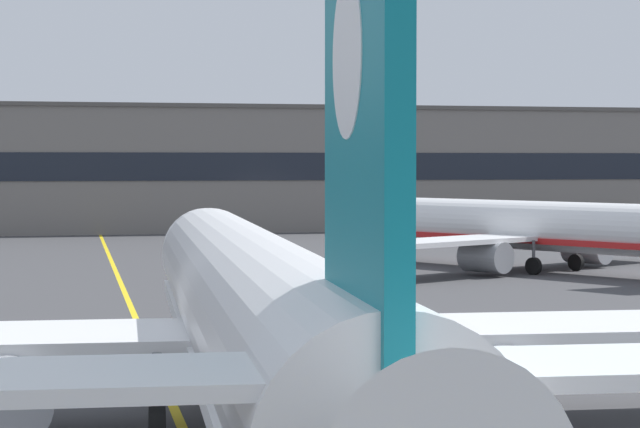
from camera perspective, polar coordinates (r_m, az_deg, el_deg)
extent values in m
cube|color=yellow|center=(52.82, -7.61, -5.59)|extent=(7.49, 179.87, 0.01)
cylinder|color=white|center=(34.28, -2.88, -3.98)|extent=(6.71, 36.19, 3.80)
cone|color=white|center=(53.44, -4.92, -1.72)|extent=(3.81, 2.88, 3.61)
cube|color=white|center=(34.41, -2.87, -5.71)|extent=(6.40, 33.31, 0.44)
cube|color=black|center=(51.51, -4.79, -1.13)|extent=(2.93, 1.33, 0.60)
cube|color=white|center=(34.97, -2.97, -5.26)|extent=(32.28, 7.38, 0.36)
cylinder|color=gray|center=(34.13, -13.31, -7.58)|extent=(2.58, 3.77, 2.30)
cylinder|color=black|center=(35.94, -13.06, -7.07)|extent=(1.96, 0.34, 1.95)
cylinder|color=gray|center=(35.33, 7.33, -7.20)|extent=(2.58, 3.77, 2.30)
cylinder|color=black|center=(37.09, 6.55, -6.74)|extent=(1.96, 0.34, 1.95)
cube|color=#0F7A89|center=(18.43, 1.97, 4.78)|extent=(0.79, 4.82, 7.20)
cylinder|color=white|center=(18.77, 1.81, 6.94)|extent=(0.63, 2.43, 2.40)
cube|color=white|center=(18.06, 2.30, -6.93)|extent=(11.19, 3.68, 0.24)
cylinder|color=#4C4C51|center=(48.86, -4.56, -4.48)|extent=(0.24, 0.24, 1.60)
cylinder|color=black|center=(49.00, -4.55, -5.67)|extent=(0.47, 0.93, 0.90)
cylinder|color=#4C4C51|center=(32.38, -7.14, -7.45)|extent=(0.24, 0.24, 1.60)
cylinder|color=#4C4C51|center=(32.92, 2.02, -7.27)|extent=(0.24, 0.24, 1.60)
cylinder|color=black|center=(33.12, 2.02, -9.19)|extent=(0.50, 1.33, 1.30)
cylinder|color=white|center=(87.09, 9.35, -0.51)|extent=(17.89, 28.64, 3.27)
cone|color=white|center=(98.24, 1.75, -0.16)|extent=(3.80, 3.46, 3.10)
cube|color=red|center=(87.14, 9.35, -1.10)|extent=(16.63, 26.44, 0.38)
cube|color=black|center=(97.05, 2.42, 0.15)|extent=(2.60, 2.02, 0.52)
cube|color=white|center=(87.45, 9.09, -0.98)|extent=(26.05, 16.97, 0.31)
cylinder|color=gray|center=(82.87, 7.24, -1.87)|extent=(3.23, 3.67, 1.98)
cylinder|color=black|center=(83.91, 6.42, -1.81)|extent=(1.54, 0.95, 1.68)
cylinder|color=gray|center=(91.22, 11.60, -1.52)|extent=(3.23, 3.67, 1.98)
cylinder|color=black|center=(92.17, 10.80, -1.47)|extent=(1.54, 0.95, 1.68)
cylinder|color=#4C4C51|center=(95.42, 3.47, -1.28)|extent=(0.21, 0.21, 1.38)
cylinder|color=black|center=(95.48, 3.47, -1.81)|extent=(0.68, 0.84, 0.77)
cylinder|color=#4C4C51|center=(84.36, 9.32, -1.61)|extent=(0.21, 0.21, 1.38)
cylinder|color=black|center=(84.44, 9.32, -2.26)|extent=(0.84, 1.14, 1.12)
cylinder|color=#4C4C51|center=(87.90, 11.13, -1.46)|extent=(0.21, 0.21, 1.38)
cylinder|color=black|center=(87.97, 11.13, -2.09)|extent=(0.84, 1.14, 1.12)
cone|color=orange|center=(51.50, -4.30, -5.48)|extent=(0.36, 0.36, 0.55)
cylinder|color=white|center=(51.49, -4.30, -5.45)|extent=(0.23, 0.23, 0.07)
cube|color=orange|center=(51.53, -4.29, -5.77)|extent=(0.44, 0.44, 0.03)
cube|color=slate|center=(135.81, -9.00, 1.90)|extent=(131.76, 12.00, 12.65)
cube|color=black|center=(129.77, -8.81, 2.06)|extent=(126.49, 0.12, 2.80)
cube|color=#4E4A47|center=(135.92, -9.02, 4.65)|extent=(132.16, 12.40, 0.40)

